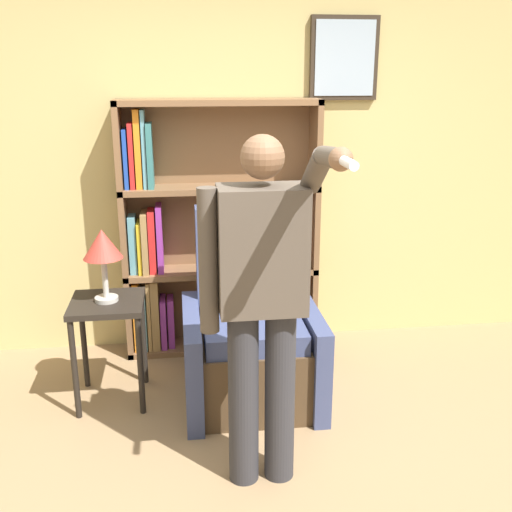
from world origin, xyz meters
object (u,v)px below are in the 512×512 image
Objects in this scene: armchair at (250,340)px; person_standing at (262,297)px; bookcase at (199,237)px; table_lamp at (103,248)px; side_table at (108,320)px.

person_standing is (-0.05, -0.84, 0.62)m from armchair.
armchair is 0.68× the size of person_standing.
person_standing is at bearing -81.69° from bookcase.
person_standing is 1.21m from table_lamp.
side_table is 0.46m from table_lamp.
side_table is (-0.59, -0.68, -0.32)m from bookcase.
person_standing is 3.90× the size of table_lamp.
armchair reaches higher than table_lamp.
table_lamp is (0.00, -0.00, 0.46)m from side_table.
armchair is 1.07m from table_lamp.
person_standing is 1.29m from side_table.
table_lamp is (-0.59, -0.68, 0.14)m from bookcase.
bookcase is 4.07× the size of table_lamp.
bookcase is 0.92m from armchair.
table_lamp is at bearing -90.00° from side_table.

